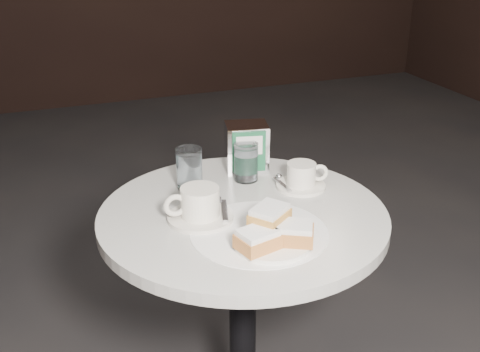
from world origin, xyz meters
name	(u,v)px	position (x,y,z in m)	size (l,w,h in m)	color
cafe_table	(243,280)	(0.00, 0.00, 0.55)	(0.70, 0.70, 0.74)	black
sugar_spill	(259,232)	(0.00, -0.11, 0.75)	(0.31, 0.31, 0.00)	white
beignet_plate	(273,234)	(0.00, -0.18, 0.77)	(0.19, 0.18, 0.08)	white
coffee_cup_left	(199,206)	(-0.11, 0.00, 0.78)	(0.17, 0.16, 0.08)	silver
coffee_cup_right	(302,177)	(0.19, 0.07, 0.77)	(0.16, 0.16, 0.07)	white
water_glass_left	(189,169)	(-0.08, 0.18, 0.80)	(0.09, 0.09, 0.11)	white
water_glass_right	(246,162)	(0.07, 0.17, 0.80)	(0.08, 0.08, 0.10)	white
napkin_dispenser	(247,147)	(0.10, 0.24, 0.81)	(0.13, 0.12, 0.13)	silver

